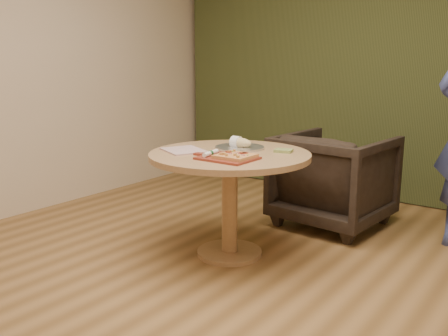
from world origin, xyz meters
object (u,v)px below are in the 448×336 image
object	(u,v)px
pedestal_table	(230,172)
bread_roll	(239,142)
cutlery_roll	(211,153)
pizza_paddle	(226,158)
flatbread_pizza	(235,156)
armchair	(334,175)
serving_tray	(240,148)

from	to	relation	value
pedestal_table	bread_roll	world-z (taller)	bread_roll
cutlery_roll	bread_roll	world-z (taller)	bread_roll
pizza_paddle	flatbread_pizza	distance (m)	0.07
armchair	flatbread_pizza	bearing A→B (deg)	88.63
flatbread_pizza	bread_roll	bearing A→B (deg)	121.50
serving_tray	armchair	distance (m)	1.02
armchair	bread_roll	bearing A→B (deg)	73.04
flatbread_pizza	serving_tray	world-z (taller)	flatbread_pizza
pedestal_table	pizza_paddle	xyz separation A→B (m)	(0.12, -0.20, 0.15)
pedestal_table	bread_roll	bearing A→B (deg)	104.49
pedestal_table	cutlery_roll	bearing A→B (deg)	-89.45
pizza_paddle	armchair	world-z (taller)	armchair
bread_roll	armchair	world-z (taller)	armchair
cutlery_roll	serving_tray	xyz separation A→B (m)	(-0.04, 0.39, -0.02)
pedestal_table	serving_tray	size ratio (longest dim) A/B	3.15
flatbread_pizza	pedestal_table	bearing A→B (deg)	132.98
serving_tray	bread_roll	xyz separation A→B (m)	(-0.01, 0.00, 0.04)
flatbread_pizza	serving_tray	bearing A→B (deg)	120.47
pedestal_table	armchair	distance (m)	1.13
cutlery_roll	serving_tray	bearing A→B (deg)	87.13
cutlery_roll	bread_roll	distance (m)	0.39
serving_tray	armchair	bearing A→B (deg)	68.87
bread_roll	pizza_paddle	bearing A→B (deg)	-66.80
serving_tray	bread_roll	bearing A→B (deg)	180.00
flatbread_pizza	cutlery_roll	bearing A→B (deg)	-171.25
pizza_paddle	armchair	xyz separation A→B (m)	(0.20, 1.27, -0.33)
bread_roll	armchair	xyz separation A→B (m)	(0.36, 0.90, -0.36)
armchair	pizza_paddle	bearing A→B (deg)	85.86
pizza_paddle	armchair	size ratio (longest dim) A/B	0.52
flatbread_pizza	pizza_paddle	bearing A→B (deg)	-172.23
pizza_paddle	bread_roll	size ratio (longest dim) A/B	2.31
pedestal_table	cutlery_roll	size ratio (longest dim) A/B	5.63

